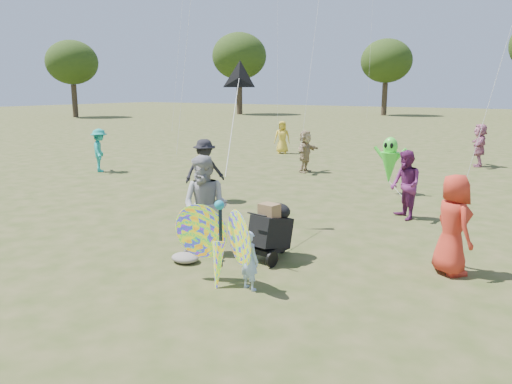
{
  "coord_description": "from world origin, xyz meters",
  "views": [
    {
      "loc": [
        5.1,
        -6.92,
        3.18
      ],
      "look_at": [
        -0.2,
        1.5,
        1.1
      ],
      "focal_mm": 35.0,
      "sensor_mm": 36.0,
      "label": 1
    }
  ],
  "objects_px": {
    "crowd_a": "(453,225)",
    "crowd_j": "(479,145)",
    "child_girl": "(249,260)",
    "crowd_i": "(100,150)",
    "jogging_stroller": "(272,228)",
    "crowd_d": "(305,151)",
    "crowd_e": "(405,185)",
    "alien_kite": "(389,162)",
    "crowd_g": "(282,137)",
    "butterfly_kite": "(219,244)",
    "adult_man": "(205,207)",
    "crowd_b": "(205,170)"
  },
  "relations": [
    {
      "from": "crowd_i",
      "to": "jogging_stroller",
      "type": "distance_m",
      "value": 11.89
    },
    {
      "from": "child_girl",
      "to": "crowd_b",
      "type": "xyz_separation_m",
      "value": [
        -4.59,
        4.74,
        0.4
      ]
    },
    {
      "from": "jogging_stroller",
      "to": "crowd_g",
      "type": "bearing_deg",
      "value": 127.27
    },
    {
      "from": "crowd_i",
      "to": "butterfly_kite",
      "type": "height_order",
      "value": "crowd_i"
    },
    {
      "from": "crowd_i",
      "to": "butterfly_kite",
      "type": "xyz_separation_m",
      "value": [
        10.61,
        -6.7,
        -0.15
      ]
    },
    {
      "from": "child_girl",
      "to": "crowd_i",
      "type": "relative_size",
      "value": 0.58
    },
    {
      "from": "butterfly_kite",
      "to": "child_girl",
      "type": "bearing_deg",
      "value": 8.28
    },
    {
      "from": "crowd_e",
      "to": "jogging_stroller",
      "type": "height_order",
      "value": "crowd_e"
    },
    {
      "from": "crowd_j",
      "to": "crowd_g",
      "type": "bearing_deg",
      "value": -96.93
    },
    {
      "from": "child_girl",
      "to": "crowd_g",
      "type": "distance_m",
      "value": 17.16
    },
    {
      "from": "child_girl",
      "to": "crowd_e",
      "type": "relative_size",
      "value": 0.57
    },
    {
      "from": "crowd_i",
      "to": "jogging_stroller",
      "type": "height_order",
      "value": "crowd_i"
    },
    {
      "from": "crowd_a",
      "to": "crowd_b",
      "type": "bearing_deg",
      "value": 29.75
    },
    {
      "from": "butterfly_kite",
      "to": "crowd_e",
      "type": "bearing_deg",
      "value": 76.82
    },
    {
      "from": "adult_man",
      "to": "crowd_e",
      "type": "distance_m",
      "value": 5.4
    },
    {
      "from": "jogging_stroller",
      "to": "crowd_d",
      "type": "bearing_deg",
      "value": 121.84
    },
    {
      "from": "crowd_i",
      "to": "jogging_stroller",
      "type": "relative_size",
      "value": 1.53
    },
    {
      "from": "crowd_j",
      "to": "child_girl",
      "type": "bearing_deg",
      "value": -14.56
    },
    {
      "from": "crowd_d",
      "to": "adult_man",
      "type": "bearing_deg",
      "value": -165.74
    },
    {
      "from": "crowd_a",
      "to": "crowd_j",
      "type": "distance_m",
      "value": 13.47
    },
    {
      "from": "child_girl",
      "to": "butterfly_kite",
      "type": "xyz_separation_m",
      "value": [
        -0.54,
        -0.08,
        0.2
      ]
    },
    {
      "from": "crowd_j",
      "to": "crowd_i",
      "type": "bearing_deg",
      "value": -63.73
    },
    {
      "from": "butterfly_kite",
      "to": "crowd_j",
      "type": "bearing_deg",
      "value": 84.48
    },
    {
      "from": "adult_man",
      "to": "crowd_b",
      "type": "xyz_separation_m",
      "value": [
        -2.99,
        3.81,
        -0.09
      ]
    },
    {
      "from": "alien_kite",
      "to": "jogging_stroller",
      "type": "bearing_deg",
      "value": -89.94
    },
    {
      "from": "adult_man",
      "to": "jogging_stroller",
      "type": "relative_size",
      "value": 1.79
    },
    {
      "from": "crowd_e",
      "to": "jogging_stroller",
      "type": "xyz_separation_m",
      "value": [
        -1.27,
        -4.29,
        -0.24
      ]
    },
    {
      "from": "crowd_a",
      "to": "crowd_e",
      "type": "bearing_deg",
      "value": -14.66
    },
    {
      "from": "adult_man",
      "to": "crowd_g",
      "type": "distance_m",
      "value": 15.63
    },
    {
      "from": "crowd_e",
      "to": "crowd_i",
      "type": "xyz_separation_m",
      "value": [
        -11.97,
        0.87,
        -0.02
      ]
    },
    {
      "from": "child_girl",
      "to": "crowd_a",
      "type": "relative_size",
      "value": 0.55
    },
    {
      "from": "butterfly_kite",
      "to": "crowd_d",
      "type": "bearing_deg",
      "value": 109.67
    },
    {
      "from": "crowd_b",
      "to": "crowd_e",
      "type": "relative_size",
      "value": 1.04
    },
    {
      "from": "crowd_a",
      "to": "crowd_d",
      "type": "distance_m",
      "value": 10.83
    },
    {
      "from": "crowd_d",
      "to": "crowd_g",
      "type": "bearing_deg",
      "value": 36.48
    },
    {
      "from": "child_girl",
      "to": "crowd_b",
      "type": "relative_size",
      "value": 0.55
    },
    {
      "from": "adult_man",
      "to": "crowd_b",
      "type": "relative_size",
      "value": 1.1
    },
    {
      "from": "crowd_i",
      "to": "crowd_g",
      "type": "bearing_deg",
      "value": -65.68
    },
    {
      "from": "crowd_g",
      "to": "crowd_j",
      "type": "relative_size",
      "value": 0.91
    },
    {
      "from": "child_girl",
      "to": "jogging_stroller",
      "type": "bearing_deg",
      "value": -61.45
    },
    {
      "from": "adult_man",
      "to": "crowd_a",
      "type": "distance_m",
      "value": 4.44
    },
    {
      "from": "adult_man",
      "to": "butterfly_kite",
      "type": "xyz_separation_m",
      "value": [
        1.06,
        -1.01,
        -0.29
      ]
    },
    {
      "from": "crowd_a",
      "to": "butterfly_kite",
      "type": "bearing_deg",
      "value": 86.63
    },
    {
      "from": "jogging_stroller",
      "to": "butterfly_kite",
      "type": "distance_m",
      "value": 1.54
    },
    {
      "from": "crowd_e",
      "to": "crowd_i",
      "type": "distance_m",
      "value": 12.01
    },
    {
      "from": "crowd_a",
      "to": "crowd_i",
      "type": "bearing_deg",
      "value": 30.52
    },
    {
      "from": "crowd_b",
      "to": "adult_man",
      "type": "bearing_deg",
      "value": -109.21
    },
    {
      "from": "crowd_d",
      "to": "jogging_stroller",
      "type": "bearing_deg",
      "value": -158.61
    },
    {
      "from": "child_girl",
      "to": "adult_man",
      "type": "relative_size",
      "value": 0.5
    },
    {
      "from": "crowd_e",
      "to": "alien_kite",
      "type": "relative_size",
      "value": 0.98
    }
  ]
}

